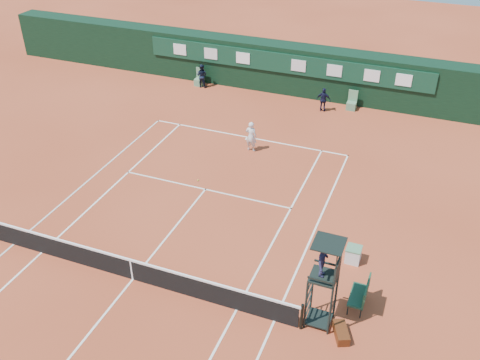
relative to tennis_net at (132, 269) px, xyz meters
name	(u,v)px	position (x,y,z in m)	size (l,w,h in m)	color
ground	(133,279)	(0.00, 0.00, -0.51)	(90.00, 90.00, 0.00)	#B74A2B
court_lines	(133,279)	(0.00, 0.00, -0.50)	(11.05, 23.85, 0.01)	white
tennis_net	(132,269)	(0.00, 0.00, 0.00)	(12.90, 0.10, 1.10)	black
back_wall	(286,68)	(0.00, 18.74, 1.00)	(40.00, 1.65, 3.00)	black
linesman_chair_left	(199,81)	(-5.50, 17.48, -0.19)	(0.55, 0.50, 1.15)	#5A8A64
linesman_chair_right	(352,104)	(4.50, 17.48, -0.19)	(0.55, 0.50, 1.15)	#54805D
umpire_chair	(324,267)	(6.87, 0.50, 1.95)	(0.96, 0.95, 3.42)	black
player_bench	(362,293)	(8.03, 1.73, 0.09)	(0.55, 1.20, 1.10)	#183C2A
tennis_bag	(341,333)	(7.70, 0.16, -0.34)	(0.39, 0.89, 0.33)	black
cooler	(353,254)	(7.32, 3.97, -0.18)	(0.57, 0.57, 0.65)	silver
tennis_ball	(198,180)	(-0.63, 6.93, -0.47)	(0.07, 0.07, 0.07)	#CBD932
player	(251,136)	(0.68, 10.61, 0.31)	(0.59, 0.39, 1.63)	silver
ball_kid_left	(202,76)	(-5.24, 17.32, 0.25)	(0.74, 0.58, 1.52)	black
ball_kid_right	(324,100)	(2.98, 16.61, 0.21)	(0.84, 0.35, 1.44)	black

